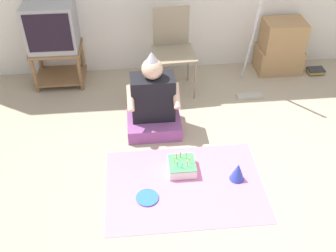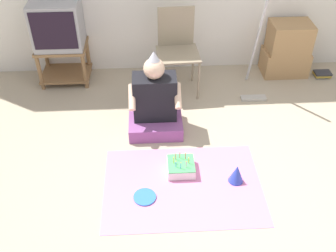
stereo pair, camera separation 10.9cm
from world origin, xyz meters
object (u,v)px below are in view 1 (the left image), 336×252
object	(u,v)px
birthday_cake	(182,166)
cardboard_box_stack	(281,47)
folding_chair	(173,45)
book_pile	(315,71)
person_seated	(153,104)
party_hat_blue	(238,171)
dust_mop	(251,61)
paper_plate	(147,198)
tv	(51,26)

from	to	relation	value
birthday_cake	cardboard_box_stack	bearing A→B (deg)	49.38
folding_chair	book_pile	world-z (taller)	folding_chair
person_seated	party_hat_blue	xyz separation A→B (m)	(0.67, -0.77, -0.20)
cardboard_box_stack	birthday_cake	bearing A→B (deg)	-130.62
dust_mop	book_pile	size ratio (longest dim) A/B	6.85
person_seated	paper_plate	world-z (taller)	person_seated
tv	dust_mop	size ratio (longest dim) A/B	0.39
book_pile	person_seated	distance (m)	2.21
dust_mop	birthday_cake	xyz separation A→B (m)	(-0.89, -1.17, -0.35)
tv	book_pile	bearing A→B (deg)	-2.06
dust_mop	party_hat_blue	distance (m)	1.41
tv	cardboard_box_stack	world-z (taller)	tv
folding_chair	party_hat_blue	world-z (taller)	folding_chair
cardboard_box_stack	book_pile	bearing A→B (deg)	-15.89
cardboard_box_stack	paper_plate	size ratio (longest dim) A/B	3.35
birthday_cake	book_pile	bearing A→B (deg)	39.14
person_seated	party_hat_blue	bearing A→B (deg)	-49.01
paper_plate	birthday_cake	bearing A→B (deg)	41.90
birthday_cake	paper_plate	world-z (taller)	birthday_cake
birthday_cake	party_hat_blue	distance (m)	0.49
paper_plate	tv	bearing A→B (deg)	115.56
dust_mop	party_hat_blue	xyz separation A→B (m)	(-0.43, -1.31, -0.31)
folding_chair	birthday_cake	xyz separation A→B (m)	(-0.06, -1.36, -0.48)
folding_chair	paper_plate	distance (m)	1.78
tv	book_pile	world-z (taller)	tv
dust_mop	folding_chair	bearing A→B (deg)	166.67
birthday_cake	party_hat_blue	size ratio (longest dim) A/B	1.38
dust_mop	person_seated	size ratio (longest dim) A/B	1.56
dust_mop	birthday_cake	size ratio (longest dim) A/B	5.59
dust_mop	person_seated	bearing A→B (deg)	-153.71
party_hat_blue	paper_plate	bearing A→B (deg)	-169.59
dust_mop	birthday_cake	world-z (taller)	dust_mop
cardboard_box_stack	book_pile	distance (m)	0.53
party_hat_blue	paper_plate	size ratio (longest dim) A/B	0.91
tv	birthday_cake	distance (m)	2.10
tv	book_pile	xyz separation A→B (m)	(3.03, -0.11, -0.67)
cardboard_box_stack	person_seated	size ratio (longest dim) A/B	0.75
folding_chair	birthday_cake	bearing A→B (deg)	-92.47
book_pile	cardboard_box_stack	bearing A→B (deg)	164.11
book_pile	folding_chair	bearing A→B (deg)	-176.31
folding_chair	cardboard_box_stack	world-z (taller)	folding_chair
person_seated	book_pile	bearing A→B (deg)	22.89
folding_chair	dust_mop	xyz separation A→B (m)	(0.83, -0.20, -0.13)
cardboard_box_stack	person_seated	xyz separation A→B (m)	(-1.58, -0.98, -0.02)
book_pile	birthday_cake	bearing A→B (deg)	-140.86
cardboard_box_stack	birthday_cake	xyz separation A→B (m)	(-1.37, -1.60, -0.26)
dust_mop	party_hat_blue	world-z (taller)	dust_mop
book_pile	paper_plate	distance (m)	2.77
folding_chair	dust_mop	size ratio (longest dim) A/B	0.69
birthday_cake	person_seated	bearing A→B (deg)	108.23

